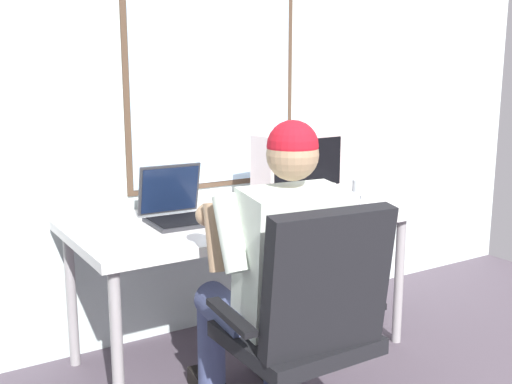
# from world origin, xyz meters

# --- Properties ---
(wall_rear) EXTENTS (4.82, 0.08, 2.79)m
(wall_rear) POSITION_xyz_m (-0.00, 2.66, 1.39)
(wall_rear) COLOR silver
(wall_rear) RESTS_ON ground
(desk) EXTENTS (1.65, 0.77, 0.72)m
(desk) POSITION_xyz_m (-0.08, 2.21, 0.66)
(desk) COLOR #979193
(desk) RESTS_ON ground
(office_chair) EXTENTS (0.61, 0.60, 0.98)m
(office_chair) POSITION_xyz_m (-0.31, 1.34, 0.55)
(office_chair) COLOR black
(office_chair) RESTS_ON ground
(person_seated) EXTENTS (0.55, 0.76, 1.25)m
(person_seated) POSITION_xyz_m (-0.29, 1.59, 0.65)
(person_seated) COLOR #424B74
(person_seated) RESTS_ON ground
(crt_monitor) EXTENTS (0.48, 0.24, 0.38)m
(crt_monitor) POSITION_xyz_m (0.26, 2.22, 0.95)
(crt_monitor) COLOR beige
(crt_monitor) RESTS_ON desk
(laptop) EXTENTS (0.32, 0.33, 0.26)m
(laptop) POSITION_xyz_m (-0.39, 2.29, 0.79)
(laptop) COLOR #2B2B2F
(laptop) RESTS_ON desk
(wine_glass) EXTENTS (0.09, 0.09, 0.15)m
(wine_glass) POSITION_xyz_m (0.49, 1.99, 0.83)
(wine_glass) COLOR silver
(wine_glass) RESTS_ON desk
(desk_speaker) EXTENTS (0.07, 0.10, 0.17)m
(desk_speaker) POSITION_xyz_m (0.56, 2.37, 0.81)
(desk_speaker) COLOR black
(desk_speaker) RESTS_ON desk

